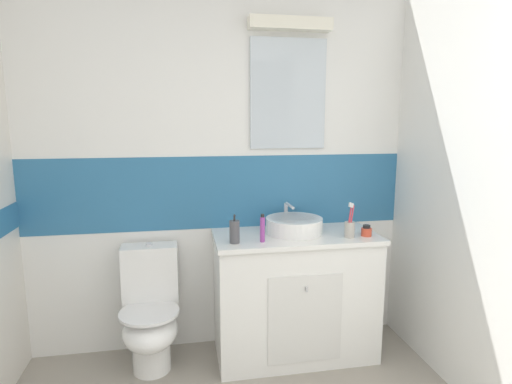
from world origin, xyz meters
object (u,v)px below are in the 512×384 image
(soap_dispenser, at_px, (235,232))
(hair_gel_jar, at_px, (366,231))
(sink_basin, at_px, (294,225))
(toothbrush_cup, at_px, (350,228))
(toothpaste_tube_upright, at_px, (262,229))
(toilet, at_px, (150,313))

(soap_dispenser, height_order, hair_gel_jar, soap_dispenser)
(sink_basin, xyz_separation_m, toothbrush_cup, (0.32, -0.17, 0.01))
(soap_dispenser, bearing_deg, toothpaste_tube_upright, -2.85)
(toilet, height_order, soap_dispenser, soap_dispenser)
(toothpaste_tube_upright, bearing_deg, toothbrush_cup, -0.02)
(sink_basin, relative_size, soap_dispenser, 2.34)
(toothbrush_cup, bearing_deg, toilet, 173.31)
(toothpaste_tube_upright, height_order, hair_gel_jar, toothpaste_tube_upright)
(sink_basin, relative_size, hair_gel_jar, 5.83)
(toothbrush_cup, bearing_deg, hair_gel_jar, 4.90)
(sink_basin, height_order, toothpaste_tube_upright, toothpaste_tube_upright)
(toothbrush_cup, bearing_deg, soap_dispenser, 179.32)
(toilet, bearing_deg, toothpaste_tube_upright, -11.97)
(sink_basin, xyz_separation_m, toothpaste_tube_upright, (-0.25, -0.17, 0.03))
(sink_basin, xyz_separation_m, toilet, (-0.95, -0.02, -0.54))
(toothpaste_tube_upright, relative_size, hair_gel_jar, 2.43)
(toilet, xyz_separation_m, toothpaste_tube_upright, (0.70, -0.15, 0.57))
(sink_basin, height_order, hair_gel_jar, sink_basin)
(toilet, bearing_deg, soap_dispenser, -14.82)
(sink_basin, bearing_deg, hair_gel_jar, -20.09)
(toilet, distance_m, toothbrush_cup, 1.39)
(sink_basin, relative_size, toothpaste_tube_upright, 2.40)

